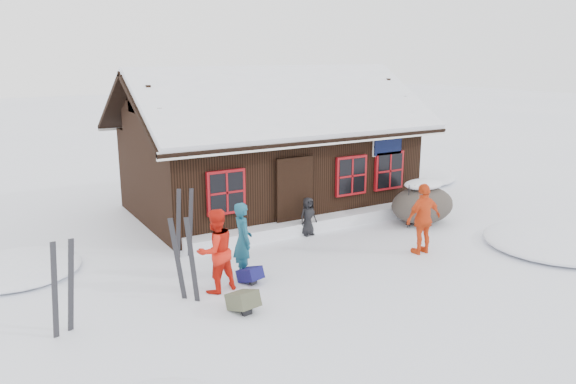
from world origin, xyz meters
name	(u,v)px	position (x,y,z in m)	size (l,w,h in m)	color
ground	(315,265)	(0.00, 0.00, 0.00)	(120.00, 120.00, 0.00)	white
mountain_hut	(269,158)	(1.50, 4.98, 1.58)	(8.90, 6.09, 4.42)	black
snow_drift	(316,223)	(1.50, 2.25, 0.17)	(7.60, 0.60, 0.35)	white
snow_mounds	(329,232)	(1.65, 1.86, 0.00)	(20.60, 13.20, 0.48)	white
skier_teal	(243,240)	(-1.74, 0.19, 0.84)	(0.61, 0.40, 1.68)	navy
skier_orange_left	(216,251)	(-2.53, -0.19, 0.87)	(0.84, 0.66, 1.74)	red
skier_orange_right	(423,219)	(2.69, -0.64, 0.87)	(1.02, 0.42, 1.74)	#DD4416
skier_crouched	(308,216)	(1.04, 1.95, 0.52)	(0.51, 0.33, 1.04)	black
boulder	(422,204)	(4.47, 1.24, 0.57)	(1.93, 1.45, 1.14)	#474039
ski_pair_left	(63,289)	(-5.50, -0.50, 0.82)	(0.51, 0.19, 1.73)	black
ski_pair_mid	(185,261)	(-3.22, -0.28, 0.82)	(0.47, 0.36, 1.74)	black
ski_pair_right	(185,224)	(-2.37, 2.05, 0.81)	(0.48, 0.15, 1.73)	black
ski_poles	(410,207)	(3.89, 1.13, 0.59)	(0.22, 0.11, 1.25)	black
backpack_blue	(250,277)	(-1.76, -0.18, 0.13)	(0.37, 0.49, 0.26)	#12114A
backpack_olive	(243,304)	(-2.49, -1.33, 0.16)	(0.43, 0.57, 0.31)	#464833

